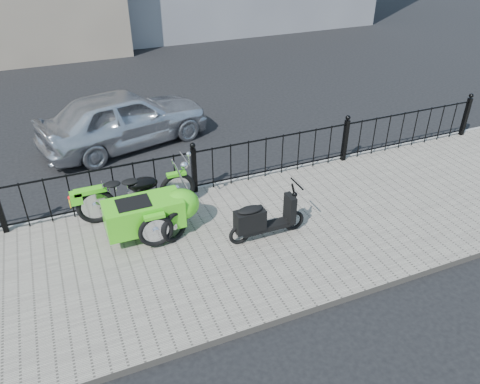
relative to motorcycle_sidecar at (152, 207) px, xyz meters
name	(u,v)px	position (x,y,z in m)	size (l,w,h in m)	color
ground	(218,231)	(1.07, -0.34, -0.59)	(120.00, 120.00, 0.00)	black
sidewalk	(228,244)	(1.07, -0.84, -0.53)	(30.00, 3.80, 0.12)	slate
curb	(193,190)	(1.07, 1.10, -0.53)	(30.00, 0.10, 0.12)	gray
iron_fence	(194,171)	(1.07, 0.96, -0.01)	(14.11, 0.11, 1.08)	black
motorcycle_sidecar	(152,207)	(0.00, 0.00, 0.00)	(2.28, 1.48, 0.98)	black
scooter	(262,220)	(1.65, -0.96, -0.10)	(1.42, 0.41, 0.96)	black
spare_tire	(175,227)	(0.26, -0.45, -0.19)	(0.57, 0.57, 0.08)	black
sedan_car	(124,118)	(0.29, 3.91, 0.10)	(1.63, 4.05, 1.38)	silver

